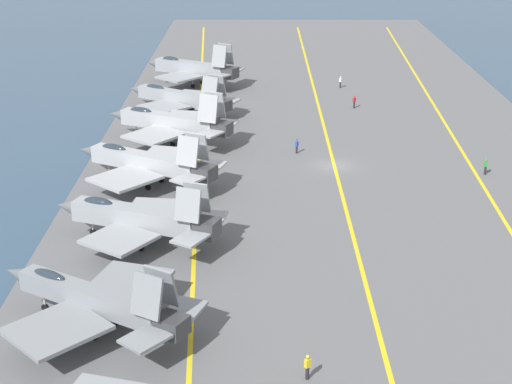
% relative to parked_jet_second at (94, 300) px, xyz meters
% --- Properties ---
extents(ground_plane, '(2000.00, 2000.00, 0.00)m').
position_rel_parked_jet_second_xyz_m(ground_plane, '(34.11, -19.80, -2.81)').
color(ground_plane, '#334C66').
extents(carrier_deck, '(194.39, 55.05, 0.40)m').
position_rel_parked_jet_second_xyz_m(carrier_deck, '(34.11, -19.80, -2.61)').
color(carrier_deck, slate).
rests_on(carrier_deck, ground).
extents(deck_stripe_foul_line, '(174.79, 8.34, 0.01)m').
position_rel_parked_jet_second_xyz_m(deck_stripe_foul_line, '(34.11, -34.94, -2.41)').
color(deck_stripe_foul_line, yellow).
rests_on(deck_stripe_foul_line, carrier_deck).
extents(deck_stripe_centerline, '(174.96, 0.36, 0.01)m').
position_rel_parked_jet_second_xyz_m(deck_stripe_centerline, '(34.11, -19.80, -2.41)').
color(deck_stripe_centerline, yellow).
rests_on(deck_stripe_centerline, carrier_deck).
extents(deck_stripe_edge_line, '(174.69, 10.42, 0.01)m').
position_rel_parked_jet_second_xyz_m(deck_stripe_edge_line, '(34.11, -4.66, -2.41)').
color(deck_stripe_edge_line, yellow).
rests_on(deck_stripe_edge_line, carrier_deck).
extents(parked_jet_second, '(13.64, 15.72, 6.04)m').
position_rel_parked_jet_second_xyz_m(parked_jet_second, '(0.00, 0.00, 0.00)').
color(parked_jet_second, gray).
rests_on(parked_jet_second, carrier_deck).
extents(parked_jet_third, '(12.26, 15.65, 6.14)m').
position_rel_parked_jet_second_xyz_m(parked_jet_third, '(14.12, -0.98, 0.04)').
color(parked_jet_third, '#93999E').
rests_on(parked_jet_third, carrier_deck).
extents(parked_jet_fourth, '(13.98, 16.36, 6.30)m').
position_rel_parked_jet_second_xyz_m(parked_jet_fourth, '(28.16, 0.08, 0.11)').
color(parked_jet_fourth, '#A8AAAF').
rests_on(parked_jet_fourth, carrier_deck).
extents(parked_jet_fifth, '(14.17, 16.39, 6.73)m').
position_rel_parked_jet_second_xyz_m(parked_jet_fifth, '(42.12, -0.92, 0.24)').
color(parked_jet_fifth, '#A8AAAF').
rests_on(parked_jet_fifth, carrier_deck).
extents(parked_jet_sixth, '(13.31, 16.17, 5.93)m').
position_rel_parked_jet_second_xyz_m(parked_jet_sixth, '(54.92, -0.81, -0.19)').
color(parked_jet_sixth, '#93999E').
rests_on(parked_jet_sixth, carrier_deck).
extents(parked_jet_seventh, '(13.43, 15.84, 6.86)m').
position_rel_parked_jet_second_xyz_m(parked_jet_seventh, '(70.46, -1.27, 0.31)').
color(parked_jet_seventh, '#93999E').
rests_on(parked_jet_seventh, carrier_deck).
extents(crew_yellow_vest, '(0.44, 0.46, 1.78)m').
position_rel_parked_jet_second_xyz_m(crew_yellow_vest, '(-5.82, -14.47, -1.43)').
color(crew_yellow_vest, '#232328').
rests_on(crew_yellow_vest, carrier_deck).
extents(crew_blue_vest, '(0.46, 0.43, 1.72)m').
position_rel_parked_jet_second_xyz_m(crew_blue_vest, '(38.35, -15.81, -1.47)').
color(crew_blue_vest, '#232328').
rests_on(crew_blue_vest, carrier_deck).
extents(crew_white_vest, '(0.44, 0.46, 1.79)m').
position_rel_parked_jet_second_xyz_m(crew_white_vest, '(69.04, -23.85, -1.43)').
color(crew_white_vest, '#232328').
rests_on(crew_white_vest, carrier_deck).
extents(crew_green_vest, '(0.33, 0.43, 1.82)m').
position_rel_parked_jet_second_xyz_m(crew_green_vest, '(31.35, -35.73, -1.41)').
color(crew_green_vest, '#232328').
rests_on(crew_green_vest, carrier_deck).
extents(crew_red_vest, '(0.43, 0.46, 1.80)m').
position_rel_parked_jet_second_xyz_m(crew_red_vest, '(57.63, -24.64, -1.42)').
color(crew_red_vest, '#232328').
rests_on(crew_red_vest, carrier_deck).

